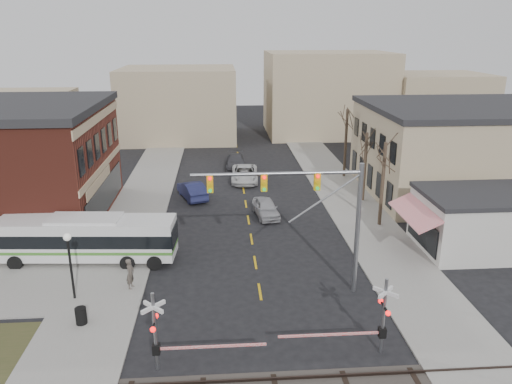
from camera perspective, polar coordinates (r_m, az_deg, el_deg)
The scene contains 20 objects.
ground at distance 29.06m, azimuth 0.77°, elevation -13.27°, with size 160.00×160.00×0.00m, color black.
sidewalk_west at distance 47.75m, azimuth -12.76°, elevation -0.76°, with size 5.00×60.00×0.12m, color gray.
sidewalk_east at distance 48.62m, azimuth 9.95°, elevation -0.24°, with size 5.00×60.00×0.12m, color gray.
tan_building at distance 51.99m, azimuth 23.75°, elevation 4.48°, with size 20.30×15.30×8.50m.
awning_shop at distance 38.78m, azimuth 24.08°, elevation -3.08°, with size 9.74×6.20×4.30m.
tree_east_a at distance 40.55m, azimuth 14.25°, elevation 0.85°, with size 0.28×0.28×6.75m.
tree_east_b at distance 46.20m, azimuth 12.32°, elevation 2.80°, with size 0.28×0.28×6.30m.
tree_east_c at distance 53.63m, azimuth 10.21°, elevation 5.52°, with size 0.28×0.28×7.20m.
transit_bus at distance 35.65m, azimuth -18.77°, elevation -4.99°, with size 12.04×3.47×3.06m.
traffic_signal_mast at distance 28.56m, azimuth 6.53°, elevation -1.24°, with size 9.72×0.30×8.00m.
rr_crossing_west at distance 23.99m, azimuth -10.41°, elevation -15.49°, with size 5.60×1.36×4.00m.
rr_crossing_east at distance 25.33m, azimuth 13.42°, elevation -13.74°, with size 5.60×1.36×4.00m.
street_lamp at distance 30.48m, azimuth -20.59°, elevation -6.45°, with size 0.44×0.44×4.09m.
trash_bin at distance 28.95m, azimuth -19.36°, elevation -13.20°, with size 0.60×0.60×0.92m, color black.
car_a at distance 42.22m, azimuth 1.14°, elevation -1.82°, with size 1.76×4.38×1.49m, color #A4A4A8.
car_b at distance 47.04m, azimuth -7.31°, elevation 0.22°, with size 1.72×4.93×1.63m, color #1C1F46.
car_c at distance 52.00m, azimuth -1.31°, elevation 2.09°, with size 2.66×5.76×1.60m, color silver.
car_d at distance 56.99m, azimuth -2.36°, elevation 3.48°, with size 2.14×5.26×1.53m, color #3B3B3F.
pedestrian_near at distance 31.47m, azimuth -14.18°, elevation -9.02°, with size 0.70×0.46×1.91m, color #514941.
pedestrian_far at distance 35.71m, azimuth -15.87°, elevation -5.86°, with size 0.90×0.70×1.86m, color #384062.
Camera 1 is at (-2.18, -24.72, 15.12)m, focal length 35.00 mm.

